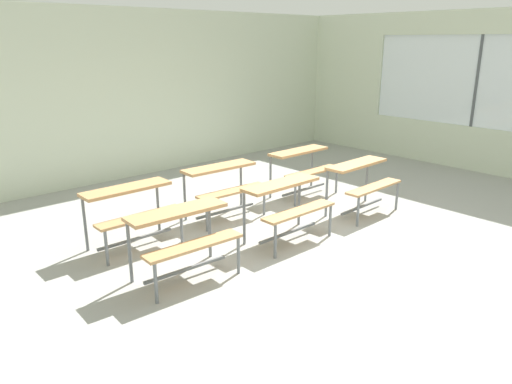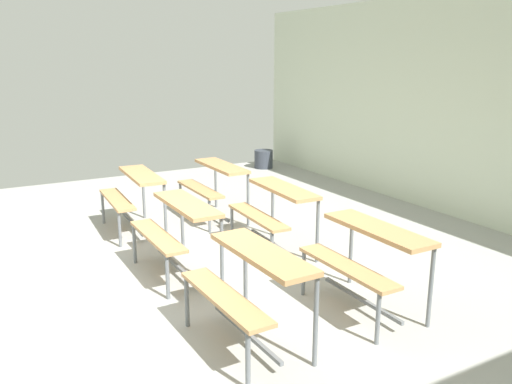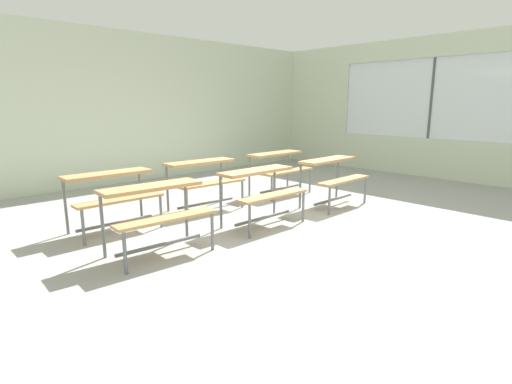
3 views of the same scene
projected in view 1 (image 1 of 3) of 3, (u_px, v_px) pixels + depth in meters
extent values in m
cube|color=#9E9E99|center=(320.00, 246.00, 6.05)|extent=(10.00, 9.00, 0.05)
cube|color=beige|center=(134.00, 95.00, 8.77)|extent=(10.00, 0.12, 3.00)
cube|color=beige|center=(494.00, 152.00, 9.11)|extent=(0.12, 9.00, 0.85)
cube|color=beige|center=(347.00, 74.00, 11.24)|extent=(0.12, 1.90, 1.70)
cube|color=white|center=(477.00, 82.00, 9.08)|extent=(0.02, 4.20, 1.70)
cube|color=#4C5156|center=(477.00, 82.00, 9.08)|extent=(0.06, 0.05, 1.70)
cube|color=tan|center=(177.00, 212.00, 5.09)|extent=(1.11, 0.37, 0.04)
cube|color=tan|center=(194.00, 245.00, 4.94)|extent=(1.11, 0.27, 0.03)
cylinder|color=slate|center=(130.00, 251.00, 5.00)|extent=(0.04, 0.04, 0.72)
cylinder|color=slate|center=(210.00, 228.00, 5.60)|extent=(0.04, 0.04, 0.72)
cylinder|color=slate|center=(156.00, 283.00, 4.64)|extent=(0.04, 0.04, 0.44)
cylinder|color=slate|center=(238.00, 255.00, 5.24)|extent=(0.04, 0.04, 0.44)
cube|color=slate|center=(186.00, 269.00, 5.17)|extent=(1.00, 0.08, 0.03)
cube|color=tan|center=(281.00, 184.00, 6.06)|extent=(1.10, 0.32, 0.04)
cube|color=tan|center=(299.00, 211.00, 5.92)|extent=(1.10, 0.22, 0.03)
cylinder|color=slate|center=(244.00, 217.00, 5.95)|extent=(0.04, 0.04, 0.72)
cylinder|color=slate|center=(299.00, 200.00, 6.59)|extent=(0.04, 0.04, 0.72)
cylinder|color=slate|center=(275.00, 241.00, 5.60)|extent=(0.04, 0.04, 0.44)
cylinder|color=slate|center=(330.00, 220.00, 6.25)|extent=(0.04, 0.04, 0.44)
cube|color=slate|center=(288.00, 233.00, 6.15)|extent=(1.00, 0.04, 0.03)
cube|color=tan|center=(357.00, 164.00, 7.03)|extent=(1.11, 0.35, 0.04)
cube|color=tan|center=(374.00, 187.00, 6.90)|extent=(1.10, 0.25, 0.03)
cylinder|color=slate|center=(327.00, 193.00, 6.91)|extent=(0.04, 0.04, 0.72)
cylinder|color=slate|center=(367.00, 179.00, 7.57)|extent=(0.04, 0.04, 0.72)
cylinder|color=slate|center=(358.00, 211.00, 6.57)|extent=(0.04, 0.04, 0.44)
cylinder|color=slate|center=(397.00, 196.00, 7.23)|extent=(0.04, 0.04, 0.44)
cube|color=slate|center=(362.00, 206.00, 7.12)|extent=(1.00, 0.06, 0.03)
cube|color=tan|center=(126.00, 189.00, 5.87)|extent=(1.10, 0.33, 0.04)
cube|color=tan|center=(141.00, 217.00, 5.73)|extent=(1.10, 0.23, 0.03)
cylinder|color=slate|center=(85.00, 223.00, 5.76)|extent=(0.04, 0.04, 0.72)
cylinder|color=slate|center=(158.00, 205.00, 6.40)|extent=(0.04, 0.04, 0.72)
cylinder|color=slate|center=(106.00, 248.00, 5.41)|extent=(0.04, 0.04, 0.44)
cylinder|color=slate|center=(181.00, 226.00, 6.05)|extent=(0.04, 0.04, 0.44)
cube|color=slate|center=(136.00, 239.00, 5.96)|extent=(1.00, 0.04, 0.03)
cube|color=tan|center=(219.00, 167.00, 6.86)|extent=(1.11, 0.37, 0.04)
cube|color=tan|center=(233.00, 191.00, 6.71)|extent=(1.11, 0.27, 0.03)
cylinder|color=slate|center=(185.00, 196.00, 6.77)|extent=(0.04, 0.04, 0.72)
cylinder|color=slate|center=(241.00, 183.00, 7.37)|extent=(0.04, 0.04, 0.72)
cylinder|color=slate|center=(207.00, 216.00, 6.40)|extent=(0.04, 0.04, 0.44)
cylinder|color=slate|center=(264.00, 201.00, 7.01)|extent=(0.04, 0.04, 0.44)
cube|color=slate|center=(226.00, 211.00, 6.94)|extent=(1.00, 0.08, 0.03)
cube|color=tan|center=(299.00, 151.00, 7.84)|extent=(1.10, 0.32, 0.04)
cube|color=tan|center=(313.00, 172.00, 7.70)|extent=(1.10, 0.22, 0.03)
cylinder|color=slate|center=(270.00, 176.00, 7.73)|extent=(0.04, 0.04, 0.72)
cylinder|color=slate|center=(312.00, 166.00, 8.37)|extent=(0.04, 0.04, 0.72)
cylinder|color=slate|center=(295.00, 192.00, 7.38)|extent=(0.04, 0.04, 0.44)
cylinder|color=slate|center=(336.00, 180.00, 8.02)|extent=(0.04, 0.04, 0.44)
cube|color=slate|center=(304.00, 189.00, 7.93)|extent=(1.00, 0.03, 0.03)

